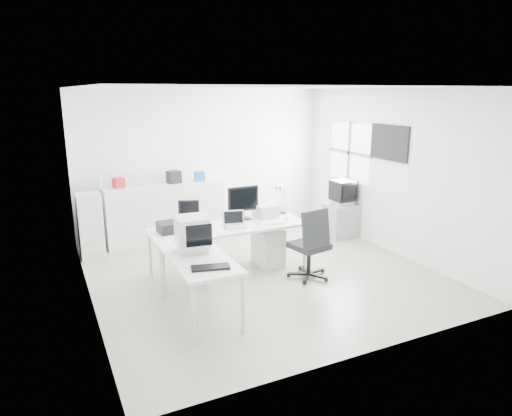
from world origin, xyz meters
name	(u,v)px	position (x,y,z in m)	size (l,w,h in m)	color
floor	(262,273)	(0.00, 0.00, 0.00)	(5.00, 5.00, 0.01)	#B3B0A1
ceiling	(262,87)	(0.00, 0.00, 2.80)	(5.00, 5.00, 0.01)	white
back_wall	(205,162)	(0.00, 2.50, 1.40)	(5.00, 0.02, 2.80)	silver
left_wall	(83,202)	(-2.50, 0.00, 1.40)	(0.02, 5.00, 2.80)	silver
right_wall	(393,172)	(2.50, 0.00, 1.40)	(0.02, 5.00, 2.80)	silver
window	(349,152)	(2.48, 1.20, 1.60)	(0.02, 1.20, 1.10)	white
wall_picture	(389,142)	(2.47, 0.10, 1.90)	(0.04, 0.90, 0.60)	black
main_desk	(229,249)	(-0.43, 0.26, 0.38)	(2.40, 0.80, 0.75)	silver
side_desk	(200,286)	(-1.28, -0.84, 0.38)	(0.70, 1.40, 0.75)	silver
drawer_pedestal	(268,246)	(0.27, 0.31, 0.30)	(0.40, 0.50, 0.60)	silver
inkjet_printer	(173,227)	(-1.28, 0.36, 0.82)	(0.42, 0.32, 0.15)	black
lcd_monitor_small	(189,214)	(-0.98, 0.51, 0.95)	(0.31, 0.18, 0.39)	black
lcd_monitor_large	(243,203)	(-0.08, 0.51, 1.02)	(0.52, 0.21, 0.54)	black
laptop	(235,221)	(-0.38, 0.16, 0.85)	(0.31, 0.32, 0.21)	#B7B7BA
white_keyboard	(271,223)	(0.22, 0.11, 0.76)	(0.44, 0.13, 0.02)	silver
white_mouse	(287,218)	(0.52, 0.16, 0.78)	(0.06, 0.06, 0.06)	silver
laser_printer	(266,211)	(0.32, 0.48, 0.85)	(0.35, 0.30, 0.20)	#B8B8B8
desk_lamp	(283,200)	(0.67, 0.56, 0.98)	(0.15, 0.15, 0.45)	silver
crt_monitor	(192,234)	(-1.28, -0.59, 0.98)	(0.41, 0.41, 0.47)	#B7B7BA
black_keyboard	(210,267)	(-1.28, -1.24, 0.76)	(0.45, 0.18, 0.03)	black
office_chair	(309,242)	(0.57, -0.45, 0.56)	(0.64, 0.64, 1.12)	#282B2D
tv_cabinet	(342,220)	(2.22, 0.99, 0.32)	(0.59, 0.48, 0.64)	gray
crt_tv	(343,193)	(2.22, 0.99, 0.87)	(0.50, 0.48, 0.45)	black
sideboard	(165,212)	(-0.92, 2.24, 0.54)	(2.17, 0.54, 1.09)	silver
clutter_box_a	(119,183)	(-1.72, 2.24, 1.18)	(0.18, 0.16, 0.18)	#A81828
clutter_box_b	(147,182)	(-1.22, 2.24, 1.15)	(0.13, 0.12, 0.13)	silver
clutter_box_c	(174,177)	(-0.72, 2.24, 1.20)	(0.23, 0.21, 0.23)	black
clutter_box_d	(200,176)	(-0.22, 2.24, 1.18)	(0.18, 0.15, 0.18)	#185AA8
clutter_bottle	(101,183)	(-2.02, 2.28, 1.20)	(0.07, 0.07, 0.22)	silver
filing_cabinet	(90,226)	(-2.28, 1.90, 0.55)	(0.38, 0.46, 1.10)	silver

